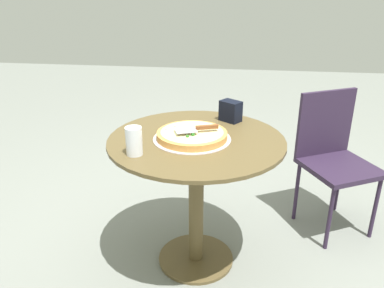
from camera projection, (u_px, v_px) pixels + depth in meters
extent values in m
plane|color=gray|center=(196.00, 259.00, 2.19)|extent=(10.00, 10.00, 0.00)
cylinder|color=brown|center=(196.00, 140.00, 1.90)|extent=(0.87, 0.87, 0.02)
cylinder|color=brown|center=(196.00, 203.00, 2.04)|extent=(0.08, 0.08, 0.70)
cylinder|color=brown|center=(196.00, 258.00, 2.18)|extent=(0.41, 0.41, 0.02)
cylinder|color=beige|center=(192.00, 139.00, 1.89)|extent=(0.38, 0.38, 0.00)
cylinder|color=#D09047|center=(192.00, 135.00, 1.88)|extent=(0.34, 0.34, 0.03)
cylinder|color=beige|center=(192.00, 132.00, 1.88)|extent=(0.31, 0.31, 0.00)
sphere|color=silver|center=(175.00, 126.00, 1.94)|extent=(0.01, 0.01, 0.01)
sphere|color=silver|center=(177.00, 133.00, 1.85)|extent=(0.01, 0.01, 0.01)
sphere|color=beige|center=(166.00, 129.00, 1.90)|extent=(0.01, 0.01, 0.01)
sphere|color=#25661F|center=(193.00, 135.00, 1.83)|extent=(0.02, 0.02, 0.02)
sphere|color=#2B6C21|center=(187.00, 136.00, 1.81)|extent=(0.01, 0.01, 0.01)
sphere|color=#F3DAC8|center=(198.00, 128.00, 1.91)|extent=(0.02, 0.02, 0.02)
cube|color=silver|center=(186.00, 130.00, 1.85)|extent=(0.12, 0.11, 0.00)
cube|color=brown|center=(207.00, 127.00, 1.87)|extent=(0.11, 0.05, 0.02)
cylinder|color=white|center=(134.00, 141.00, 1.70)|extent=(0.07, 0.07, 0.13)
cube|color=black|center=(231.00, 111.00, 2.11)|extent=(0.13, 0.12, 0.11)
cube|color=#2D2037|center=(340.00, 167.00, 2.30)|extent=(0.52, 0.52, 0.03)
cube|color=#2D2037|center=(325.00, 123.00, 2.37)|extent=(0.35, 0.20, 0.41)
cylinder|color=#2D2037|center=(375.00, 208.00, 2.30)|extent=(0.02, 0.02, 0.41)
cylinder|color=#2D2037|center=(330.00, 219.00, 2.20)|extent=(0.02, 0.02, 0.41)
cylinder|color=#2D2037|center=(339.00, 183.00, 2.58)|extent=(0.02, 0.02, 0.41)
cylinder|color=#2D2037|center=(297.00, 191.00, 2.48)|extent=(0.02, 0.02, 0.41)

